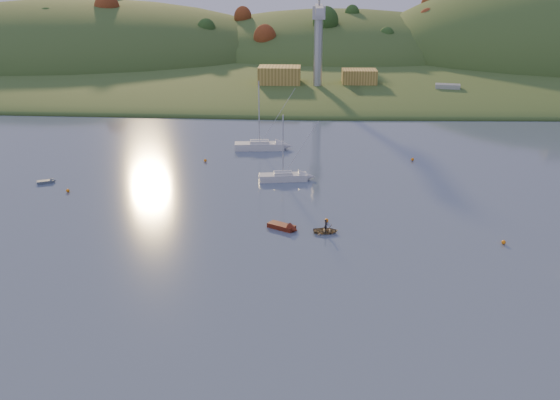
{
  "coord_description": "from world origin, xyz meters",
  "views": [
    {
      "loc": [
        -0.0,
        -42.42,
        28.81
      ],
      "look_at": [
        -3.58,
        32.85,
        2.05
      ],
      "focal_mm": 40.0,
      "sensor_mm": 36.0,
      "label": 1
    }
  ],
  "objects_px": {
    "sailboat_far": "(283,176)",
    "canoe": "(326,231)",
    "grey_dinghy": "(49,181)",
    "red_tender": "(287,228)",
    "sailboat_near": "(259,145)"
  },
  "relations": [
    {
      "from": "sailboat_far",
      "to": "canoe",
      "type": "distance_m",
      "value": 21.32
    },
    {
      "from": "sailboat_far",
      "to": "canoe",
      "type": "xyz_separation_m",
      "value": [
        6.03,
        -20.45,
        -0.36
      ]
    },
    {
      "from": "sailboat_far",
      "to": "canoe",
      "type": "relative_size",
      "value": 3.37
    },
    {
      "from": "canoe",
      "to": "grey_dinghy",
      "type": "bearing_deg",
      "value": 64.84
    },
    {
      "from": "sailboat_near",
      "to": "red_tender",
      "type": "xyz_separation_m",
      "value": [
        6.32,
        -37.74,
        -0.49
      ]
    },
    {
      "from": "sailboat_far",
      "to": "red_tender",
      "type": "bearing_deg",
      "value": -94.39
    },
    {
      "from": "sailboat_far",
      "to": "canoe",
      "type": "height_order",
      "value": "sailboat_far"
    },
    {
      "from": "red_tender",
      "to": "grey_dinghy",
      "type": "relative_size",
      "value": 1.44
    },
    {
      "from": "red_tender",
      "to": "grey_dinghy",
      "type": "xyz_separation_m",
      "value": [
        -36.33,
        16.97,
        -0.08
      ]
    },
    {
      "from": "canoe",
      "to": "grey_dinghy",
      "type": "xyz_separation_m",
      "value": [
        -41.03,
        17.68,
        -0.1
      ]
    },
    {
      "from": "canoe",
      "to": "red_tender",
      "type": "distance_m",
      "value": 4.76
    },
    {
      "from": "red_tender",
      "to": "sailboat_near",
      "type": "bearing_deg",
      "value": 131.09
    },
    {
      "from": "sailboat_near",
      "to": "red_tender",
      "type": "relative_size",
      "value": 2.93
    },
    {
      "from": "sailboat_far",
      "to": "canoe",
      "type": "bearing_deg",
      "value": -81.81
    },
    {
      "from": "sailboat_near",
      "to": "sailboat_far",
      "type": "height_order",
      "value": "sailboat_near"
    }
  ]
}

